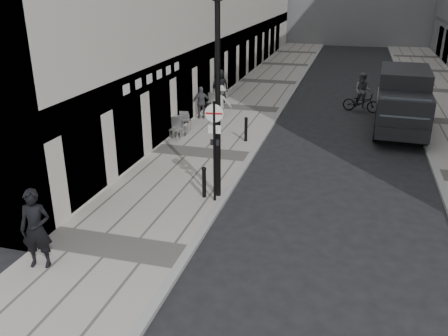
# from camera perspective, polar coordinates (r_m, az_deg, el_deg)

# --- Properties ---
(ground) EXTENTS (120.00, 120.00, 0.00)m
(ground) POSITION_cam_1_polar(r_m,az_deg,el_deg) (10.37, -10.10, -18.71)
(ground) COLOR black
(ground) RESTS_ON ground
(sidewalk) EXTENTS (4.00, 60.00, 0.12)m
(sidewalk) POSITION_cam_1_polar(r_m,az_deg,el_deg) (26.52, 2.46, 7.15)
(sidewalk) COLOR gray
(sidewalk) RESTS_ON ground
(walking_man) EXTENTS (0.84, 0.66, 2.03)m
(walking_man) POSITION_cam_1_polar(r_m,az_deg,el_deg) (12.27, -21.69, -6.81)
(walking_man) COLOR black
(walking_man) RESTS_ON sidewalk
(sign_post) EXTENTS (0.55, 0.13, 3.23)m
(sign_post) POSITION_cam_1_polar(r_m,az_deg,el_deg) (14.43, -1.16, 3.57)
(sign_post) COLOR black
(sign_post) RESTS_ON sidewalk
(lamppost) EXTENTS (0.29, 0.29, 6.37)m
(lamppost) POSITION_cam_1_polar(r_m,az_deg,el_deg) (14.42, -0.75, 9.61)
(lamppost) COLOR black
(lamppost) RESTS_ON sidewalk
(bollard_near) EXTENTS (0.13, 0.13, 0.98)m
(bollard_near) POSITION_cam_1_polar(r_m,az_deg,el_deg) (15.23, -2.41, -1.82)
(bollard_near) COLOR black
(bollard_near) RESTS_ON sidewalk
(bollard_far) EXTENTS (0.13, 0.13, 1.01)m
(bollard_far) POSITION_cam_1_polar(r_m,az_deg,el_deg) (20.68, 2.65, 4.60)
(bollard_far) COLOR black
(bollard_far) RESTS_ON sidewalk
(panel_van) EXTENTS (2.50, 6.10, 2.82)m
(panel_van) POSITION_cam_1_polar(r_m,az_deg,el_deg) (23.78, 20.74, 7.89)
(panel_van) COLOR black
(panel_van) RESTS_ON ground
(cyclist) EXTENTS (2.05, 1.03, 2.11)m
(cyclist) POSITION_cam_1_polar(r_m,az_deg,el_deg) (26.96, 16.24, 8.23)
(cyclist) COLOR black
(cyclist) RESTS_ON ground
(pedestrian_a) EXTENTS (1.03, 0.74, 1.63)m
(pedestrian_a) POSITION_cam_1_polar(r_m,az_deg,el_deg) (24.18, -2.72, 7.86)
(pedestrian_a) COLOR #4B4B50
(pedestrian_a) RESTS_ON sidewalk
(pedestrian_b) EXTENTS (1.15, 0.72, 1.70)m
(pedestrian_b) POSITION_cam_1_polar(r_m,az_deg,el_deg) (24.11, -0.42, 7.94)
(pedestrian_b) COLOR #A7A29A
(pedestrian_b) RESTS_ON sidewalk
(pedestrian_c) EXTENTS (1.12, 0.99, 1.92)m
(pedestrian_c) POSITION_cam_1_polar(r_m,az_deg,el_deg) (27.37, -0.46, 9.82)
(pedestrian_c) COLOR black
(pedestrian_c) RESTS_ON sidewalk
(cafe_table_near) EXTENTS (0.67, 1.52, 0.87)m
(cafe_table_near) POSITION_cam_1_polar(r_m,az_deg,el_deg) (21.70, -5.01, 5.18)
(cafe_table_near) COLOR silver
(cafe_table_near) RESTS_ON sidewalk
(cafe_table_mid) EXTENTS (0.73, 1.65, 0.94)m
(cafe_table_mid) POSITION_cam_1_polar(r_m,az_deg,el_deg) (26.34, -1.19, 8.27)
(cafe_table_mid) COLOR silver
(cafe_table_mid) RESTS_ON sidewalk
(cafe_table_far) EXTENTS (0.79, 1.78, 1.02)m
(cafe_table_far) POSITION_cam_1_polar(r_m,az_deg,el_deg) (21.44, -5.26, 5.18)
(cafe_table_far) COLOR #B9B9BB
(cafe_table_far) RESTS_ON sidewalk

